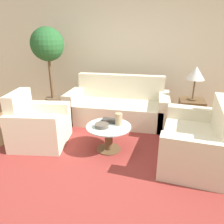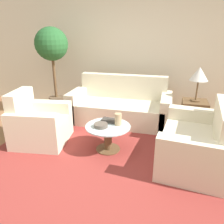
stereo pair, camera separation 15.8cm
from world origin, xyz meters
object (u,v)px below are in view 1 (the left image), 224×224
(armchair, at_px, (37,127))
(book_stack, at_px, (109,120))
(coffee_table, at_px, (109,134))
(bowl, at_px, (102,126))
(sofa_main, at_px, (118,107))
(loveseat, at_px, (199,142))
(table_lamp, at_px, (196,74))
(potted_plant, at_px, (48,52))
(vase, at_px, (119,119))

(armchair, height_order, book_stack, armchair)
(coffee_table, distance_m, bowl, 0.21)
(sofa_main, relative_size, loveseat, 1.42)
(bowl, relative_size, book_stack, 0.92)
(sofa_main, distance_m, table_lamp, 1.62)
(table_lamp, bearing_deg, book_stack, -142.11)
(potted_plant, height_order, book_stack, potted_plant)
(sofa_main, height_order, book_stack, sofa_main)
(sofa_main, bearing_deg, armchair, -132.24)
(armchair, xyz_separation_m, coffee_table, (1.21, 0.02, -0.02))
(potted_plant, bearing_deg, bowl, -42.90)
(potted_plant, bearing_deg, sofa_main, -2.71)
(sofa_main, height_order, loveseat, sofa_main)
(bowl, xyz_separation_m, book_stack, (0.06, 0.23, -0.00))
(table_lamp, xyz_separation_m, bowl, (-1.45, -1.31, -0.59))
(coffee_table, height_order, book_stack, book_stack)
(book_stack, bearing_deg, armchair, -168.90)
(armchair, bearing_deg, table_lamp, -71.80)
(sofa_main, xyz_separation_m, loveseat, (1.40, -1.26, 0.00))
(sofa_main, relative_size, vase, 10.85)
(vase, xyz_separation_m, bowl, (-0.23, -0.15, -0.06))
(sofa_main, bearing_deg, vase, -79.41)
(armchair, bearing_deg, loveseat, -97.98)
(loveseat, xyz_separation_m, potted_plant, (-2.90, 1.33, 1.07))
(loveseat, bearing_deg, sofa_main, -125.40)
(loveseat, xyz_separation_m, coffee_table, (-1.33, 0.02, -0.02))
(sofa_main, relative_size, armchair, 2.17)
(coffee_table, relative_size, potted_plant, 0.37)
(sofa_main, height_order, potted_plant, potted_plant)
(book_stack, bearing_deg, potted_plant, 145.97)
(loveseat, bearing_deg, table_lamp, -175.12)
(armchair, height_order, bowl, armchair)
(loveseat, distance_m, vase, 1.21)
(bowl, bearing_deg, sofa_main, 89.27)
(bowl, bearing_deg, table_lamp, 42.02)
(table_lamp, height_order, vase, table_lamp)
(potted_plant, height_order, bowl, potted_plant)
(book_stack, bearing_deg, loveseat, -5.04)
(armchair, bearing_deg, coffee_table, -97.00)
(bowl, bearing_deg, coffee_table, 37.28)
(sofa_main, xyz_separation_m, vase, (0.22, -1.16, 0.22))
(loveseat, relative_size, coffee_table, 2.05)
(sofa_main, relative_size, book_stack, 8.90)
(coffee_table, bearing_deg, table_lamp, 42.31)
(potted_plant, relative_size, bowl, 8.90)
(loveseat, relative_size, bowl, 6.81)
(loveseat, height_order, bowl, loveseat)
(armchair, distance_m, vase, 1.38)
(vase, height_order, bowl, vase)
(loveseat, height_order, coffee_table, loveseat)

